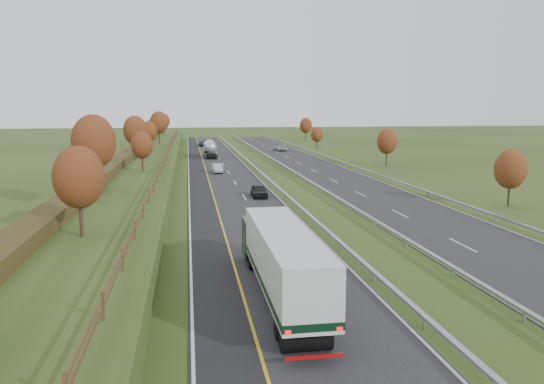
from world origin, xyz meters
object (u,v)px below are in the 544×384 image
at_px(car_oncoming, 280,148).
at_px(car_silver_mid, 217,168).
at_px(road_tanker, 210,148).
at_px(car_small_far, 202,144).
at_px(car_dark_near, 259,191).
at_px(box_lorry, 281,258).

bearing_deg(car_oncoming, car_silver_mid, 62.46).
xyz_separation_m(road_tanker, car_silver_mid, (-0.08, -27.62, -1.11)).
bearing_deg(car_silver_mid, road_tanker, 87.13).
bearing_deg(car_small_far, car_silver_mid, -94.09).
relative_size(car_silver_mid, car_oncoming, 0.86).
distance_m(car_silver_mid, car_oncoming, 44.38).
xyz_separation_m(car_silver_mid, car_oncoming, (17.33, 40.86, -0.01)).
relative_size(road_tanker, car_oncoming, 2.24).
bearing_deg(car_oncoming, car_dark_near, 73.41).
height_order(road_tanker, car_small_far, road_tanker).
distance_m(car_silver_mid, car_small_far, 59.12).
bearing_deg(road_tanker, car_oncoming, 37.53).
bearing_deg(car_oncoming, car_small_far, -49.81).
xyz_separation_m(car_dark_near, car_small_far, (-4.29, 83.09, -0.09)).
bearing_deg(car_dark_near, box_lorry, -95.35).
distance_m(box_lorry, car_silver_mid, 57.11).
distance_m(box_lorry, car_dark_near, 33.31).
distance_m(road_tanker, car_oncoming, 21.78).
xyz_separation_m(box_lorry, car_silver_mid, (-0.26, 57.09, -1.58)).
height_order(car_silver_mid, car_small_far, car_silver_mid).
bearing_deg(road_tanker, car_silver_mid, -90.16).
relative_size(car_dark_near, car_oncoming, 0.85).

